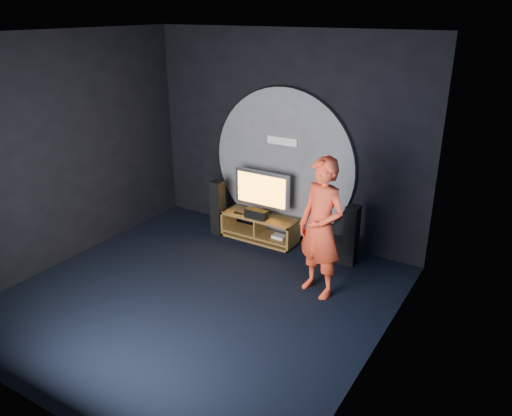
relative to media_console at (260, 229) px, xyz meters
The scene contains 15 objects.
floor 2.07m from the media_console, 83.99° to the right, with size 5.00×5.00×0.00m, color black.
back_wall 1.63m from the media_console, 64.37° to the left, with size 5.00×0.04×3.50m, color black.
front_wall 4.81m from the media_console, 87.28° to the right, with size 5.00×0.04×3.50m, color black.
left_wall 3.44m from the media_console, 138.09° to the right, with size 0.04×5.00×3.50m, color black.
right_wall 3.74m from the media_console, 37.05° to the right, with size 0.04×5.00×3.50m, color black.
ceiling 3.90m from the media_console, 83.99° to the right, with size 5.00×5.00×0.01m, color black.
wall_disc_panel 1.19m from the media_console, 61.26° to the left, with size 2.60×0.11×2.60m.
media_console is the anchor object (origin of this frame).
tv 0.68m from the media_console, 96.18° to the left, with size 1.03×0.22×0.78m.
center_speaker 0.35m from the media_console, 93.58° to the right, with size 0.40×0.15×0.15m, color black.
remote 0.47m from the media_console, 161.75° to the right, with size 0.18×0.05×0.02m, color black.
tower_speaker_left 0.85m from the media_console, 169.59° to the right, with size 0.20×0.22×0.98m, color black.
tower_speaker_right 1.69m from the media_console, ahead, with size 0.20×0.22×0.98m, color black.
subwoofer 1.44m from the media_console, ahead, with size 0.31×0.31×0.34m, color black.
player 2.07m from the media_console, 33.37° to the right, with size 0.73×0.48×1.99m, color red.
Camera 1 is at (3.84, -4.73, 3.79)m, focal length 35.00 mm.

